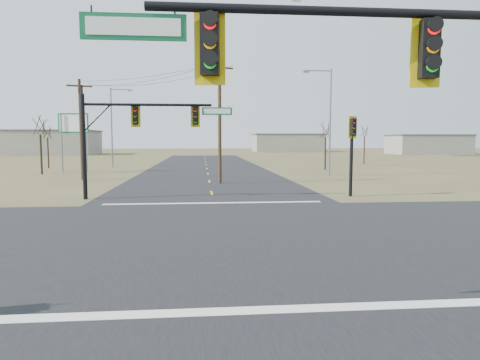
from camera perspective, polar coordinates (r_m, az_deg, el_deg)
name	(u,v)px	position (r m, az deg, el deg)	size (l,w,h in m)	color
ground	(220,233)	(16.27, -2.74, -7.05)	(320.00, 320.00, 0.00)	brown
road_ew	(220,233)	(16.27, -2.74, -7.02)	(160.00, 14.00, 0.02)	black
road_ns	(220,233)	(16.27, -2.74, -7.01)	(14.00, 160.00, 0.02)	black
stop_bar_near	(235,311)	(9.09, -0.61, -17.06)	(12.00, 0.40, 0.01)	silver
stop_bar_far	(214,203)	(23.64, -3.52, -3.07)	(12.00, 0.40, 0.01)	silver
mast_arm_near	(430,76)	(8.81, 24.00, 12.50)	(10.33, 0.47, 6.38)	black
mast_arm_far	(140,123)	(26.03, -13.20, 7.37)	(8.82, 0.50, 6.15)	black
pedestal_signal_ne	(352,139)	(27.18, 14.76, 5.27)	(0.64, 0.56, 4.97)	black
utility_pole_near	(220,120)	(34.21, -2.73, 7.98)	(2.24, 1.05, 9.75)	#49341F
utility_pole_far	(81,128)	(40.05, -20.47, 6.57)	(2.08, 0.73, 8.74)	#49341F
highway_sign	(74,131)	(49.23, -21.32, 6.13)	(3.33, 0.73, 6.33)	gray
streetlight_a	(328,116)	(42.62, 11.64, 8.33)	(2.88, 0.39, 10.28)	gray
streetlight_c	(113,123)	(56.75, -16.54, 7.30)	(2.78, 0.26, 10.01)	gray
bare_tree_a	(40,124)	(47.91, -25.13, 6.72)	(3.23, 3.23, 6.37)	black
bare_tree_b	(47,131)	(57.95, -24.31, 5.96)	(2.83, 2.83, 5.71)	black
bare_tree_c	(326,129)	(50.81, 11.36, 6.63)	(3.10, 3.10, 6.00)	black
bare_tree_d	(365,131)	(64.46, 16.29, 6.32)	(2.47, 2.47, 5.97)	black
warehouse_left	(35,143)	(112.95, -25.66, 4.47)	(28.00, 14.00, 5.50)	gray
warehouse_mid	(287,143)	(128.47, 6.35, 4.90)	(20.00, 12.00, 5.00)	gray
warehouse_right	(428,145)	(115.22, 23.76, 4.30)	(18.00, 10.00, 4.50)	gray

